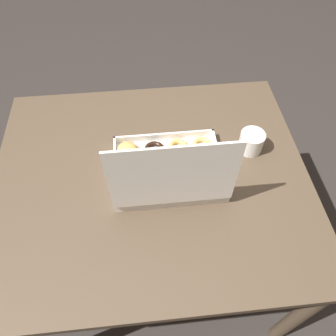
% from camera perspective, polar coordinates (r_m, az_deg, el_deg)
% --- Properties ---
extents(ground_plane, '(8.00, 8.00, 0.00)m').
position_cam_1_polar(ground_plane, '(1.90, -1.95, -15.12)').
color(ground_plane, '#2D2826').
extents(dining_table, '(1.17, 1.00, 0.77)m').
position_cam_1_polar(dining_table, '(1.29, -2.76, -3.89)').
color(dining_table, '#4C3D2D').
rests_on(dining_table, ground_plane).
extents(donut_box, '(0.40, 0.32, 0.32)m').
position_cam_1_polar(donut_box, '(1.16, 0.11, -0.41)').
color(donut_box, white).
rests_on(donut_box, dining_table).
extents(coffee_mug, '(0.09, 0.09, 0.08)m').
position_cam_1_polar(coffee_mug, '(1.30, 14.32, 4.50)').
color(coffee_mug, white).
rests_on(coffee_mug, dining_table).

